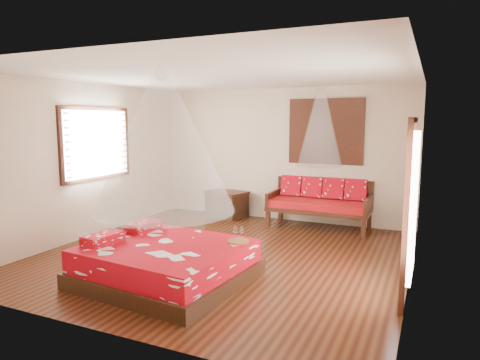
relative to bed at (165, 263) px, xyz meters
The scene contains 10 objects.
room 1.76m from the bed, 80.61° to the left, with size 5.54×5.54×2.84m.
bed is the anchor object (origin of this frame).
daybed 3.89m from the bed, 72.59° to the left, with size 1.97×0.88×0.98m.
storage_chest 3.88m from the bed, 104.00° to the left, with size 0.97×0.80×0.58m.
shutter_panel 4.51m from the bed, 73.93° to the left, with size 1.52×0.06×1.32m.
window_left 3.26m from the bed, 148.73° to the left, with size 0.10×1.74×1.34m.
glazed_door 3.13m from the bed, 13.67° to the left, with size 0.08×1.02×2.16m.
wine_tray 1.02m from the bed, 29.73° to the left, with size 0.29×0.29×0.23m.
mosquito_net_main 1.60m from the bed, ahead, with size 1.84×1.84×1.80m, color silver.
mosquito_net_daybed 4.14m from the bed, 71.95° to the left, with size 0.86×0.86×1.50m, color silver.
Camera 1 is at (2.95, -5.88, 2.13)m, focal length 32.00 mm.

